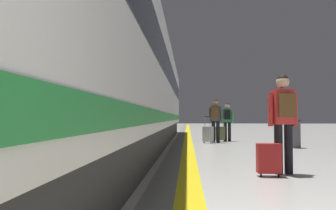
# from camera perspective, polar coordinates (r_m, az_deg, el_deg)

# --- Properties ---
(safety_line_strip) EXTENTS (0.36, 80.00, 0.01)m
(safety_line_strip) POSITION_cam_1_polar(r_m,az_deg,el_deg) (10.10, 3.41, -7.66)
(safety_line_strip) COLOR yellow
(safety_line_strip) RESTS_ON ground
(tactile_edge_band) EXTENTS (0.58, 80.00, 0.01)m
(tactile_edge_band) POSITION_cam_1_polar(r_m,az_deg,el_deg) (10.11, 1.65, -7.67)
(tactile_edge_band) COLOR slate
(tactile_edge_band) RESTS_ON ground
(high_speed_train) EXTENTS (2.94, 30.68, 4.97)m
(high_speed_train) POSITION_cam_1_polar(r_m,az_deg,el_deg) (9.37, -9.45, 7.27)
(high_speed_train) COLOR #38383D
(high_speed_train) RESTS_ON ground
(passenger_near) EXTENTS (0.53, 0.38, 1.73)m
(passenger_near) POSITION_cam_1_polar(r_m,az_deg,el_deg) (6.28, 18.69, -1.53)
(passenger_near) COLOR black
(passenger_near) RESTS_ON ground
(suitcase_near) EXTENTS (0.38, 0.24, 0.55)m
(suitcase_near) POSITION_cam_1_polar(r_m,az_deg,el_deg) (5.99, 16.42, -8.53)
(suitcase_near) COLOR #A51E1E
(suitcase_near) RESTS_ON ground
(passenger_mid) EXTENTS (0.52, 0.40, 1.72)m
(passenger_mid) POSITION_cam_1_polar(r_m,az_deg,el_deg) (13.62, 7.92, -1.93)
(passenger_mid) COLOR black
(passenger_mid) RESTS_ON ground
(suitcase_mid) EXTENTS (0.44, 0.36, 1.03)m
(suitcase_mid) POSITION_cam_1_polar(r_m,az_deg,el_deg) (13.29, 6.70, -4.83)
(suitcase_mid) COLOR #9E9EA3
(suitcase_mid) RESTS_ON ground
(passenger_far) EXTENTS (0.50, 0.33, 1.60)m
(passenger_far) POSITION_cam_1_polar(r_m,az_deg,el_deg) (14.50, 9.85, -2.21)
(passenger_far) COLOR black
(passenger_far) RESTS_ON ground
(suitcase_far) EXTENTS (0.41, 0.28, 1.00)m
(suitcase_far) POSITION_cam_1_polar(r_m,az_deg,el_deg) (14.33, 8.67, -4.68)
(suitcase_far) COLOR #596038
(suitcase_far) RESTS_ON ground
(waste_bin) EXTENTS (0.46, 0.46, 0.91)m
(waste_bin) POSITION_cam_1_polar(r_m,az_deg,el_deg) (11.91, 20.17, -4.51)
(waste_bin) COLOR #4C4C51
(waste_bin) RESTS_ON ground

